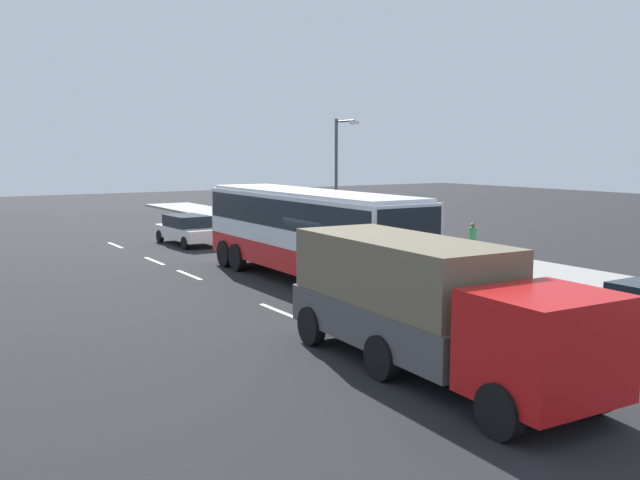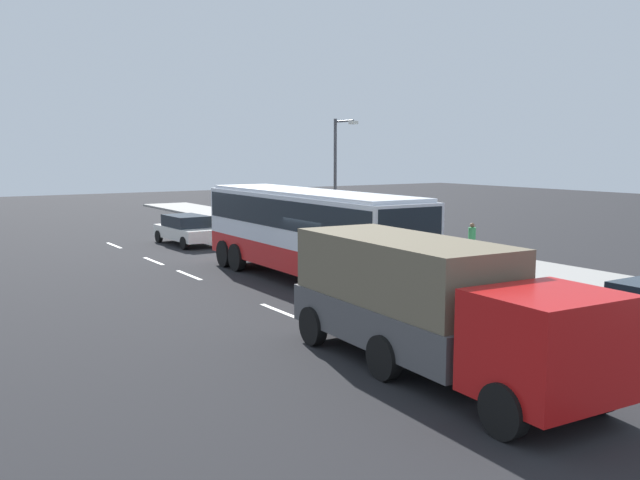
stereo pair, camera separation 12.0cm
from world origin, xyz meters
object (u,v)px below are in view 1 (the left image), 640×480
(car_white_minivan, at_px, (188,229))
(street_lamp, at_px, (339,170))
(cargo_truck, at_px, (426,302))
(pedestrian_at_crossing, at_px, (473,238))
(car_yellow_taxi, at_px, (265,229))
(pedestrian_near_curb, at_px, (435,236))
(coach_bus, at_px, (308,226))

(car_white_minivan, relative_size, street_lamp, 0.74)
(cargo_truck, xyz_separation_m, pedestrian_at_crossing, (-10.56, 11.84, -0.52))
(car_white_minivan, xyz_separation_m, pedestrian_at_crossing, (11.75, 8.49, 0.22))
(street_lamp, bearing_deg, cargo_truck, -28.57)
(cargo_truck, relative_size, street_lamp, 1.34)
(car_yellow_taxi, distance_m, car_white_minivan, 3.99)
(pedestrian_near_curb, xyz_separation_m, street_lamp, (-6.58, -0.73, 2.71))
(cargo_truck, distance_m, pedestrian_near_curb, 15.77)
(car_yellow_taxi, relative_size, street_lamp, 0.67)
(car_yellow_taxi, bearing_deg, pedestrian_at_crossing, 32.36)
(car_white_minivan, height_order, pedestrian_at_crossing, pedestrian_at_crossing)
(pedestrian_at_crossing, bearing_deg, car_white_minivan, 68.13)
(cargo_truck, xyz_separation_m, car_white_minivan, (-22.31, 3.35, -0.74))
(car_yellow_taxi, height_order, car_white_minivan, car_yellow_taxi)
(street_lamp, bearing_deg, pedestrian_at_crossing, 14.16)
(pedestrian_near_curb, bearing_deg, coach_bus, 40.79)
(car_yellow_taxi, bearing_deg, pedestrian_near_curb, 29.09)
(coach_bus, relative_size, car_yellow_taxi, 2.82)
(cargo_truck, distance_m, street_lamp, 20.85)
(cargo_truck, height_order, pedestrian_at_crossing, cargo_truck)
(car_white_minivan, distance_m, pedestrian_near_curb, 12.94)
(coach_bus, height_order, cargo_truck, coach_bus)
(pedestrian_at_crossing, bearing_deg, pedestrian_near_curb, 80.60)
(coach_bus, xyz_separation_m, street_lamp, (-7.96, 6.68, 1.72))
(car_white_minivan, distance_m, street_lamp, 8.30)
(cargo_truck, bearing_deg, coach_bus, 165.18)
(car_white_minivan, bearing_deg, cargo_truck, -10.69)
(car_white_minivan, bearing_deg, pedestrian_at_crossing, 33.70)
(pedestrian_near_curb, distance_m, pedestrian_at_crossing, 1.60)
(car_yellow_taxi, xyz_separation_m, car_white_minivan, (-2.29, -3.27, -0.02))
(pedestrian_near_curb, distance_m, street_lamp, 7.15)
(pedestrian_at_crossing, bearing_deg, car_yellow_taxi, 61.17)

